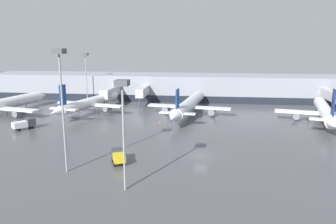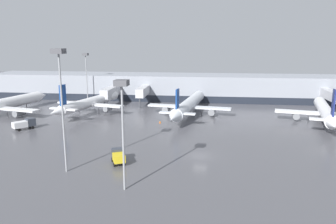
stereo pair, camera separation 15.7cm
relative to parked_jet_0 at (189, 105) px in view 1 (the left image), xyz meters
name	(u,v)px [view 1 (the left image)]	position (x,y,z in m)	size (l,w,h in m)	color
ground_plane	(200,156)	(4.21, -34.73, -2.99)	(320.00, 320.00, 0.00)	#4C4C51
terminal_building	(205,87)	(4.18, 27.05, 1.50)	(160.00, 31.73, 9.00)	gray
parked_jet_0	(189,105)	(0.00, 0.00, 0.00)	(24.25, 40.20, 9.44)	silver
parked_jet_2	(90,103)	(-29.14, -1.44, 0.28)	(21.35, 34.32, 9.95)	white
parked_jet_3	(325,112)	(35.57, -5.87, 0.14)	(24.79, 34.92, 10.46)	white
service_truck_0	(24,124)	(-38.42, -20.94, -1.54)	(4.67, 5.24, 2.51)	silver
service_truck_1	(118,156)	(-9.86, -40.25, -1.63)	(3.36, 4.42, 2.34)	gold
traffic_cone_1	(160,122)	(-6.83, -10.71, -2.69)	(0.48, 0.48, 0.60)	orange
apron_light_mast_0	(123,103)	(-6.16, -50.23, 9.69)	(1.80, 1.80, 15.79)	gray
apron_light_mast_2	(60,77)	(-17.28, -44.80, 12.46)	(1.80, 1.80, 19.78)	gray
apron_light_mast_5	(86,63)	(-36.54, 16.38, 10.54)	(1.80, 1.80, 16.99)	gray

